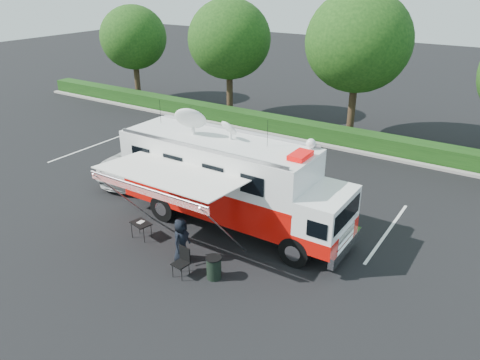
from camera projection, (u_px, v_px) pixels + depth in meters
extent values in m
plane|color=black|center=(233.00, 226.00, 19.34)|extent=(120.00, 120.00, 0.00)
cube|color=#9E998E|center=(405.00, 161.00, 25.74)|extent=(60.00, 0.35, 0.15)
cube|color=black|center=(410.00, 149.00, 26.26)|extent=(60.00, 1.20, 1.00)
cylinder|color=black|center=(137.00, 76.00, 37.44)|extent=(0.44, 0.44, 4.00)
ellipsoid|color=#14380F|center=(133.00, 37.00, 36.23)|extent=(5.12, 5.12, 4.86)
cylinder|color=black|center=(230.00, 87.00, 32.87)|extent=(0.44, 0.44, 4.40)
ellipsoid|color=#14380F|center=(229.00, 39.00, 31.55)|extent=(5.63, 5.63, 5.35)
cylinder|color=black|center=(352.00, 102.00, 28.31)|extent=(0.44, 0.44, 4.80)
ellipsoid|color=#14380F|center=(358.00, 41.00, 26.86)|extent=(6.14, 6.14, 5.84)
cube|color=silver|center=(87.00, 148.00, 27.86)|extent=(0.12, 5.50, 0.01)
cube|color=silver|center=(163.00, 169.00, 24.87)|extent=(0.12, 5.50, 0.01)
cube|color=silver|center=(260.00, 196.00, 21.89)|extent=(0.12, 5.50, 0.01)
cube|color=silver|center=(387.00, 232.00, 18.90)|extent=(0.12, 5.50, 0.01)
cube|color=black|center=(233.00, 214.00, 19.11)|extent=(9.11, 1.48, 0.32)
cylinder|color=black|center=(295.00, 251.00, 16.53)|extent=(1.16, 0.34, 1.16)
cylinder|color=black|center=(322.00, 224.00, 18.31)|extent=(1.16, 0.34, 1.16)
cylinder|color=black|center=(163.00, 208.00, 19.59)|extent=(1.16, 0.34, 1.16)
cylinder|color=black|center=(198.00, 188.00, 21.37)|extent=(1.16, 0.34, 1.16)
cube|color=silver|center=(345.00, 247.00, 16.69)|extent=(0.21, 2.65, 0.42)
cube|color=white|center=(327.00, 216.00, 16.67)|extent=(1.48, 2.65, 1.80)
cube|color=red|center=(325.00, 232.00, 16.93)|extent=(1.50, 2.67, 0.58)
cube|color=black|center=(346.00, 214.00, 16.20)|extent=(0.13, 2.35, 0.74)
cube|color=red|center=(218.00, 192.00, 19.15)|extent=(8.05, 2.65, 1.27)
cube|color=red|center=(218.00, 178.00, 18.89)|extent=(8.07, 2.67, 0.11)
cube|color=white|center=(218.00, 159.00, 18.57)|extent=(8.05, 2.65, 1.48)
cube|color=silver|center=(217.00, 141.00, 18.25)|extent=(8.05, 2.65, 0.08)
cube|color=#CC0505|center=(300.00, 155.00, 16.40)|extent=(0.58, 1.01, 0.17)
sphere|color=white|center=(311.00, 143.00, 17.22)|extent=(0.36, 0.36, 0.36)
ellipsoid|color=silver|center=(190.00, 118.00, 18.40)|extent=(1.27, 1.27, 0.38)
ellipsoid|color=silver|center=(229.00, 128.00, 17.98)|extent=(0.74, 0.74, 0.21)
cylinder|color=black|center=(160.00, 112.00, 19.99)|extent=(0.02, 0.02, 1.06)
cylinder|color=black|center=(191.00, 118.00, 19.14)|extent=(0.02, 0.02, 1.06)
cylinder|color=black|center=(268.00, 134.00, 17.35)|extent=(0.02, 0.02, 1.06)
cube|color=white|center=(170.00, 174.00, 16.58)|extent=(5.29, 2.54, 0.22)
cube|color=red|center=(146.00, 191.00, 15.70)|extent=(5.29, 0.04, 0.30)
cylinder|color=#B2B2B7|center=(145.00, 188.00, 15.63)|extent=(5.29, 0.07, 0.07)
cylinder|color=#B2B2B7|center=(125.00, 198.00, 18.35)|extent=(0.05, 2.73, 3.05)
cylinder|color=#B2B2B7|center=(225.00, 231.00, 15.97)|extent=(0.05, 2.73, 3.05)
imported|color=silver|center=(150.00, 173.00, 24.46)|extent=(4.11, 6.87, 1.79)
imported|color=black|center=(182.00, 260.00, 17.05)|extent=(0.66, 0.90, 1.70)
cube|color=black|center=(141.00, 223.00, 18.23)|extent=(0.89, 0.72, 0.04)
cylinder|color=black|center=(132.00, 230.00, 18.37)|extent=(0.02, 0.02, 0.65)
cylinder|color=black|center=(139.00, 226.00, 18.68)|extent=(0.02, 0.02, 0.65)
cylinder|color=black|center=(144.00, 235.00, 18.04)|extent=(0.02, 0.02, 0.65)
cylinder|color=black|center=(151.00, 231.00, 18.36)|extent=(0.02, 0.02, 0.65)
cube|color=silver|center=(141.00, 222.00, 18.28)|extent=(0.20, 0.28, 0.01)
cube|color=black|center=(181.00, 264.00, 15.96)|extent=(0.55, 0.55, 0.04)
cube|color=black|center=(185.00, 254.00, 16.04)|extent=(0.50, 0.10, 0.55)
cylinder|color=black|center=(173.00, 271.00, 16.01)|extent=(0.02, 0.02, 0.50)
cylinder|color=black|center=(180.00, 265.00, 16.32)|extent=(0.02, 0.02, 0.50)
cylinder|color=black|center=(182.00, 275.00, 15.81)|extent=(0.02, 0.02, 0.50)
cylinder|color=black|center=(189.00, 269.00, 16.12)|extent=(0.02, 0.02, 0.50)
cylinder|color=black|center=(214.00, 268.00, 15.92)|extent=(0.51, 0.51, 0.78)
cylinder|color=black|center=(214.00, 258.00, 15.76)|extent=(0.55, 0.55, 0.04)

